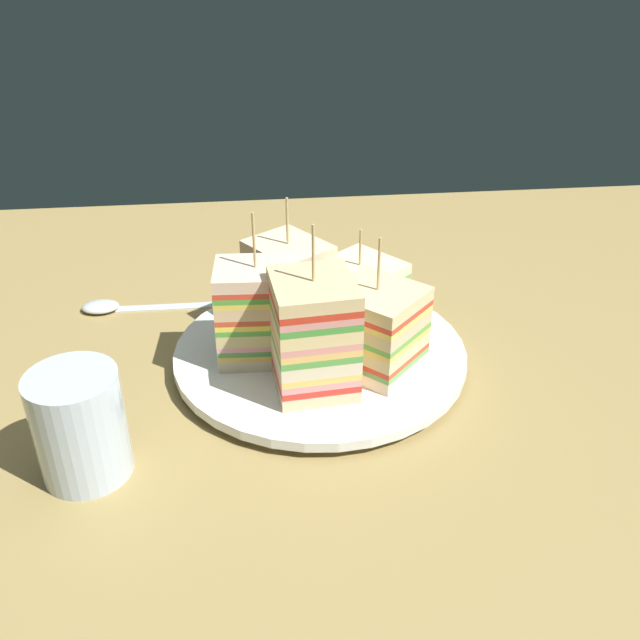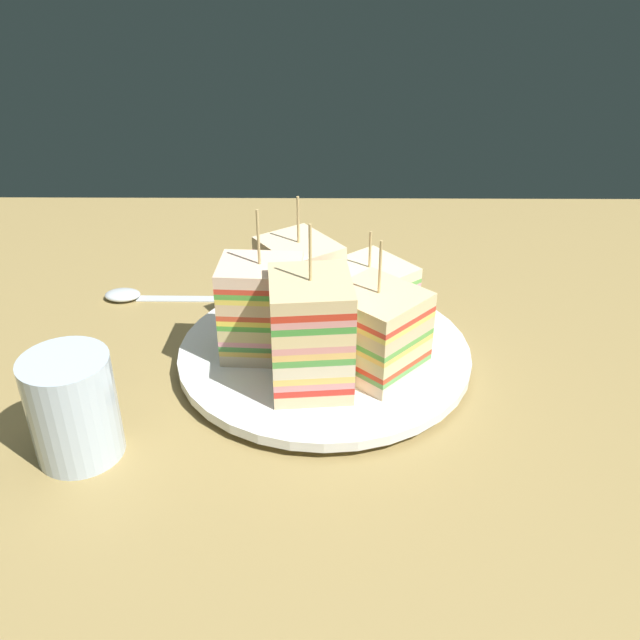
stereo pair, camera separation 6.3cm
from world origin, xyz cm
name	(u,v)px [view 1 (the left image)]	position (x,y,z in cm)	size (l,w,h in cm)	color
ground_plane	(320,371)	(0.00, 0.00, -0.90)	(126.20, 86.42, 1.80)	#977E49
plate	(320,354)	(0.00, 0.00, 1.00)	(26.81, 26.81, 1.66)	white
sandwich_wedge_0	(258,313)	(5.50, 0.55, 6.08)	(7.44, 5.96, 13.76)	beige
sandwich_wedge_1	(314,334)	(1.12, 5.42, 6.55)	(7.16, 7.72, 14.56)	beige
sandwich_wedge_2	(375,329)	(-4.44, 3.27, 5.44)	(9.67, 9.65, 12.26)	beige
sandwich_wedge_3	(358,296)	(-4.08, -3.71, 4.89)	(9.73, 9.66, 9.99)	#E3C28A
sandwich_wedge_4	(289,284)	(2.39, -4.98, 5.83)	(8.91, 9.21, 12.82)	beige
spoon	(118,307)	(20.09, -12.28, 0.41)	(15.19, 2.80, 1.00)	silver
drinking_glass	(81,432)	(18.87, 12.47, 3.67)	(6.62, 6.62, 8.58)	silver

